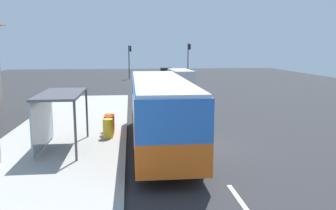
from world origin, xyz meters
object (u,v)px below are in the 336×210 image
bus (160,108)px  traffic_light_far_side (130,57)px  bus_shelter (54,106)px  recycling_bin_yellow (108,128)px  recycling_bin_red (109,125)px  traffic_light_near_side (189,55)px  white_van (181,79)px  recycling_bin_orange (110,122)px  sedan_far (171,77)px  sedan_near (166,73)px

bus → traffic_light_far_side: bearing=92.2°
bus → bus_shelter: bearing=-175.8°
recycling_bin_yellow → bus_shelter: bearing=-143.9°
recycling_bin_red → bus_shelter: 3.51m
recycling_bin_red → traffic_light_near_side: (9.70, 33.28, 2.76)m
bus → white_van: bus is taller
recycling_bin_orange → recycling_bin_red: bearing=-90.0°
sedan_far → traffic_light_far_side: 8.65m
recycling_bin_red → traffic_light_far_side: size_ratio=0.19×
bus_shelter → bus: bearing=4.2°
recycling_bin_red → traffic_light_far_side: traffic_light_far_side is taller
sedan_near → traffic_light_far_side: bearing=-168.6°
sedan_near → recycling_bin_yellow: sedan_near is taller
sedan_near → bus_shelter: bus_shelter is taller
sedan_far → recycling_bin_red: 28.54m
recycling_bin_yellow → bus_shelter: 3.10m
recycling_bin_yellow → sedan_far: bearing=77.1°
recycling_bin_yellow → traffic_light_near_side: 35.44m
bus → recycling_bin_red: bearing=141.6°
white_van → sedan_near: 16.85m
sedan_far → recycling_bin_orange: size_ratio=4.69×
recycling_bin_red → white_van: bearing=70.8°
bus → bus_shelter: 4.72m
sedan_far → bus_shelter: bus_shelter is taller
bus → recycling_bin_yellow: bearing=152.9°
sedan_near → recycling_bin_orange: bearing=-100.7°
white_van → sedan_near: bearing=89.7°
bus → bus_shelter: (-4.70, -0.34, 0.25)m
recycling_bin_orange → traffic_light_near_side: bearing=73.4°
sedan_near → recycling_bin_orange: 35.08m
traffic_light_far_side → bus_shelter: bearing=-95.2°
sedan_far → recycling_bin_yellow: size_ratio=4.69×
recycling_bin_yellow → recycling_bin_orange: same height
sedan_far → traffic_light_near_side: (3.20, 5.49, 2.63)m
sedan_far → bus_shelter: bearing=-106.1°
bus → white_van: (3.91, 20.30, -0.50)m
traffic_light_near_side → bus_shelter: (-11.91, -35.59, -1.32)m
sedan_near → recycling_bin_orange: (-6.50, -34.47, -0.14)m
sedan_far → sedan_near: bearing=90.0°
bus → recycling_bin_orange: (-2.49, 2.67, -1.19)m
recycling_bin_red → recycling_bin_orange: same height
recycling_bin_red → traffic_light_near_side: 34.77m
recycling_bin_yellow → traffic_light_far_side: size_ratio=0.19×
recycling_bin_orange → traffic_light_near_side: 34.10m
sedan_near → white_van: bearing=-90.3°
bus → traffic_light_near_side: (7.21, 35.25, 1.57)m
traffic_light_far_side → bus_shelter: size_ratio=1.22×
sedan_near → traffic_light_near_side: size_ratio=0.86×
sedan_far → traffic_light_far_side: traffic_light_far_side is taller
sedan_far → recycling_bin_orange: bearing=-103.5°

